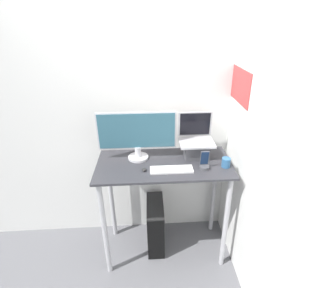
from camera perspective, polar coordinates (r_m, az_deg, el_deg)
name	(u,v)px	position (r m, az deg, el deg)	size (l,w,h in m)	color
ground_plane	(167,271)	(2.68, -0.31, -25.96)	(12.00, 12.00, 0.00)	slate
wall_back	(162,114)	(2.43, -1.40, 6.60)	(6.00, 0.05, 2.60)	white
wall_side_right	(257,141)	(1.98, 18.86, 0.54)	(0.06, 6.00, 2.60)	white
desk	(164,182)	(2.33, -0.82, -8.28)	(1.14, 0.56, 0.99)	#333338
laptop	(196,145)	(2.30, 6.14, -0.33)	(0.30, 0.26, 0.38)	#4C4C51
monitor	(137,135)	(2.22, -6.75, 1.95)	(0.66, 0.18, 0.43)	silver
keyboard	(172,169)	(2.13, 0.78, -5.56)	(0.35, 0.11, 0.02)	white
mouse	(144,169)	(2.13, -5.24, -5.54)	(0.03, 0.05, 0.02)	#262626
cell_phone	(204,164)	(2.15, 7.93, -4.39)	(0.08, 0.08, 0.16)	#4C4C51
computer_tower	(156,225)	(2.73, -2.74, -17.11)	(0.16, 0.43, 0.49)	black
mug	(226,162)	(2.21, 12.51, -3.95)	(0.07, 0.07, 0.08)	#336699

